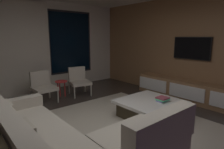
{
  "coord_description": "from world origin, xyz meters",
  "views": [
    {
      "loc": [
        -1.85,
        -2.24,
        1.65
      ],
      "look_at": [
        0.72,
        0.79,
        0.86
      ],
      "focal_mm": 30.99,
      "sensor_mm": 36.0,
      "label": 1
    }
  ],
  "objects_px": {
    "book_stack_on_coffee_table": "(162,99)",
    "accent_chair_near_window": "(79,79)",
    "side_stool": "(61,84)",
    "accent_chair_by_curtain": "(43,85)",
    "media_console": "(192,92)",
    "mounted_tv": "(192,48)",
    "sectional_couch": "(66,145)",
    "coffee_table": "(151,109)"
  },
  "relations": [
    {
      "from": "sectional_couch",
      "to": "book_stack_on_coffee_table",
      "type": "bearing_deg",
      "value": 2.53
    },
    {
      "from": "book_stack_on_coffee_table",
      "to": "side_stool",
      "type": "height_order",
      "value": "side_stool"
    },
    {
      "from": "coffee_table",
      "to": "mounted_tv",
      "type": "relative_size",
      "value": 1.17
    },
    {
      "from": "sectional_couch",
      "to": "accent_chair_near_window",
      "type": "bearing_deg",
      "value": 56.35
    },
    {
      "from": "accent_chair_by_curtain",
      "to": "media_console",
      "type": "height_order",
      "value": "accent_chair_by_curtain"
    },
    {
      "from": "media_console",
      "to": "mounted_tv",
      "type": "xyz_separation_m",
      "value": [
        0.18,
        0.2,
        1.1
      ]
    },
    {
      "from": "coffee_table",
      "to": "media_console",
      "type": "height_order",
      "value": "media_console"
    },
    {
      "from": "sectional_couch",
      "to": "accent_chair_by_curtain",
      "type": "distance_m",
      "value": 2.79
    },
    {
      "from": "accent_chair_by_curtain",
      "to": "mounted_tv",
      "type": "relative_size",
      "value": 0.79
    },
    {
      "from": "book_stack_on_coffee_table",
      "to": "accent_chair_near_window",
      "type": "height_order",
      "value": "accent_chair_near_window"
    },
    {
      "from": "coffee_table",
      "to": "side_stool",
      "type": "height_order",
      "value": "side_stool"
    },
    {
      "from": "book_stack_on_coffee_table",
      "to": "accent_chair_by_curtain",
      "type": "xyz_separation_m",
      "value": [
        -1.46,
        2.59,
        0.03
      ]
    },
    {
      "from": "book_stack_on_coffee_table",
      "to": "accent_chair_near_window",
      "type": "bearing_deg",
      "value": 99.3
    },
    {
      "from": "book_stack_on_coffee_table",
      "to": "side_stool",
      "type": "distance_m",
      "value": 2.78
    },
    {
      "from": "book_stack_on_coffee_table",
      "to": "mounted_tv",
      "type": "height_order",
      "value": "mounted_tv"
    },
    {
      "from": "sectional_couch",
      "to": "side_stool",
      "type": "xyz_separation_m",
      "value": [
        1.25,
        2.71,
        0.08
      ]
    },
    {
      "from": "media_console",
      "to": "accent_chair_near_window",
      "type": "bearing_deg",
      "value": 127.06
    },
    {
      "from": "sectional_couch",
      "to": "mounted_tv",
      "type": "height_order",
      "value": "mounted_tv"
    },
    {
      "from": "book_stack_on_coffee_table",
      "to": "mounted_tv",
      "type": "xyz_separation_m",
      "value": [
        1.61,
        0.31,
        0.94
      ]
    },
    {
      "from": "accent_chair_near_window",
      "to": "media_console",
      "type": "bearing_deg",
      "value": -52.94
    },
    {
      "from": "side_stool",
      "to": "mounted_tv",
      "type": "xyz_separation_m",
      "value": [
        2.55,
        -2.31,
        0.98
      ]
    },
    {
      "from": "accent_chair_by_curtain",
      "to": "media_console",
      "type": "bearing_deg",
      "value": -40.65
    },
    {
      "from": "mounted_tv",
      "to": "accent_chair_near_window",
      "type": "bearing_deg",
      "value": 132.05
    },
    {
      "from": "accent_chair_by_curtain",
      "to": "mounted_tv",
      "type": "xyz_separation_m",
      "value": [
        3.07,
        -2.28,
        0.92
      ]
    },
    {
      "from": "accent_chair_near_window",
      "to": "mounted_tv",
      "type": "height_order",
      "value": "mounted_tv"
    },
    {
      "from": "book_stack_on_coffee_table",
      "to": "media_console",
      "type": "distance_m",
      "value": 1.44
    },
    {
      "from": "accent_chair_by_curtain",
      "to": "book_stack_on_coffee_table",
      "type": "bearing_deg",
      "value": -60.63
    },
    {
      "from": "sectional_couch",
      "to": "accent_chair_near_window",
      "type": "distance_m",
      "value": 3.19
    },
    {
      "from": "coffee_table",
      "to": "book_stack_on_coffee_table",
      "type": "xyz_separation_m",
      "value": [
        0.16,
        -0.16,
        0.22
      ]
    },
    {
      "from": "accent_chair_near_window",
      "to": "accent_chair_by_curtain",
      "type": "bearing_deg",
      "value": 178.39
    },
    {
      "from": "accent_chair_by_curtain",
      "to": "media_console",
      "type": "relative_size",
      "value": 0.25
    },
    {
      "from": "accent_chair_by_curtain",
      "to": "media_console",
      "type": "xyz_separation_m",
      "value": [
        2.89,
        -2.48,
        -0.18
      ]
    },
    {
      "from": "sectional_couch",
      "to": "accent_chair_near_window",
      "type": "xyz_separation_m",
      "value": [
        1.77,
        2.66,
        0.14
      ]
    },
    {
      "from": "accent_chair_near_window",
      "to": "sectional_couch",
      "type": "bearing_deg",
      "value": -123.65
    },
    {
      "from": "accent_chair_near_window",
      "to": "side_stool",
      "type": "relative_size",
      "value": 1.7
    },
    {
      "from": "accent_chair_by_curtain",
      "to": "media_console",
      "type": "distance_m",
      "value": 3.81
    },
    {
      "from": "coffee_table",
      "to": "side_stool",
      "type": "relative_size",
      "value": 2.52
    },
    {
      "from": "accent_chair_near_window",
      "to": "accent_chair_by_curtain",
      "type": "height_order",
      "value": "same"
    },
    {
      "from": "coffee_table",
      "to": "side_stool",
      "type": "distance_m",
      "value": 2.58
    },
    {
      "from": "media_console",
      "to": "book_stack_on_coffee_table",
      "type": "bearing_deg",
      "value": -175.66
    },
    {
      "from": "side_stool",
      "to": "media_console",
      "type": "relative_size",
      "value": 0.15
    },
    {
      "from": "coffee_table",
      "to": "side_stool",
      "type": "bearing_deg",
      "value": 107.68
    }
  ]
}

